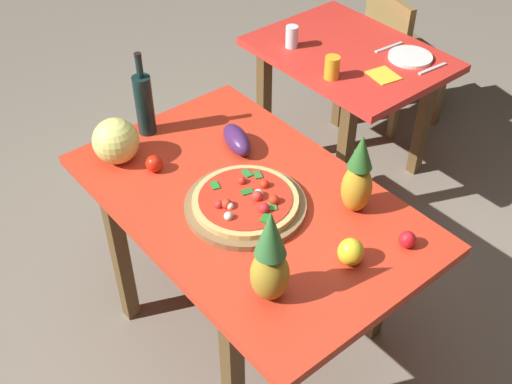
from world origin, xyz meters
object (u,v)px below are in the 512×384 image
display_table (249,215)px  pizza_board (245,205)px  pizza (246,200)px  pineapple_left (270,261)px  dinner_plate (410,57)px  eggplant (237,140)px  melon (116,141)px  fork_utensil (389,47)px  tomato_at_corner (407,239)px  wine_bottle (144,103)px  pineapple_right (358,178)px  drinking_glass_juice (332,67)px  dining_chair (398,52)px  knife_utensil (433,69)px  napkin_folded (384,75)px  background_table (348,72)px  drinking_glass_water (292,37)px  bell_pepper (351,252)px  tomato_beside_pepper (154,164)px

display_table → pizza_board: pizza_board is taller
pizza → pineapple_left: pineapple_left is taller
pineapple_left → dinner_plate: 1.69m
pizza → eggplant: bearing=147.0°
dinner_plate → pizza: bearing=-75.5°
melon → fork_utensil: 1.54m
pizza → tomato_at_corner: 0.59m
pizza_board → wine_bottle: 0.65m
melon → fork_utensil: melon is taller
pineapple_right → drinking_glass_juice: pineapple_right is taller
dining_chair → dinner_plate: (0.38, -0.41, 0.27)m
knife_utensil → dining_chair: bearing=147.0°
tomato_at_corner → knife_utensil: 1.24m
display_table → wine_bottle: 0.65m
wine_bottle → melon: (0.09, -0.19, -0.05)m
knife_utensil → napkin_folded: (-0.11, -0.23, -0.00)m
background_table → drinking_glass_water: size_ratio=8.54×
pizza_board → tomato_at_corner: bearing=31.4°
dinner_plate → wine_bottle: bearing=-102.5°
dining_chair → pineapple_right: 1.79m
eggplant → fork_utensil: size_ratio=1.11×
knife_utensil → pizza_board: bearing=-76.1°
dinner_plate → knife_utensil: size_ratio=1.22×
display_table → pizza_board: (0.04, -0.04, 0.10)m
dinner_plate → napkin_folded: (0.03, -0.23, -0.01)m
dining_chair → pizza_board: 1.91m
pineapple_left → bell_pepper: bearing=78.7°
background_table → pineapple_left: (0.96, -1.35, 0.28)m
pineapple_left → pineapple_right: pineapple_left is taller
pineapple_right → tomato_beside_pepper: bearing=-145.9°
pineapple_right → knife_utensil: 1.13m
pizza → melon: 0.59m
pineapple_left → tomato_beside_pepper: 0.78m
pizza → dinner_plate: pizza is taller
background_table → eggplant: size_ratio=4.80×
melon → napkin_folded: 1.33m
melon → tomato_at_corner: (1.05, 0.52, -0.06)m
dining_chair → bell_pepper: size_ratio=8.63×
background_table → drinking_glass_water: drinking_glass_water is taller
fork_utensil → pizza_board: bearing=-64.6°
knife_utensil → dinner_plate: bearing=-174.7°
pineapple_left → pizza_board: bearing=151.7°
pineapple_right → napkin_folded: bearing=125.5°
wine_bottle → napkin_folded: wine_bottle is taller
bell_pepper → knife_utensil: bell_pepper is taller
pizza_board → tomato_beside_pepper: 0.42m
background_table → dining_chair: bearing=103.1°
display_table → dining_chair: bearing=112.0°
melon → bell_pepper: (0.98, 0.31, -0.05)m
wine_bottle → eggplant: size_ratio=1.85×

